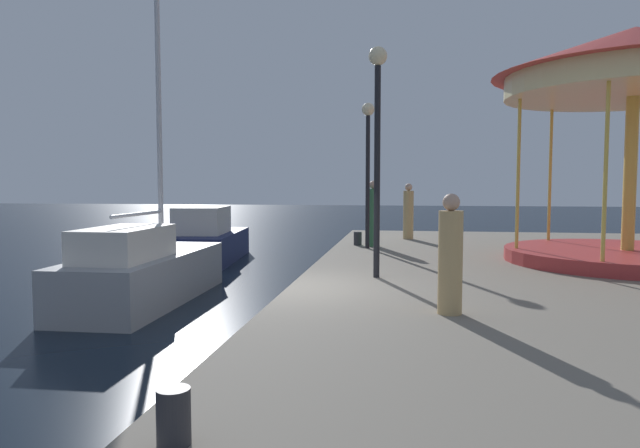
% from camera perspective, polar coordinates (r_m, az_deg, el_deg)
% --- Properties ---
extents(ground_plane, '(120.00, 120.00, 0.00)m').
position_cam_1_polar(ground_plane, '(10.30, -3.21, -10.70)').
color(ground_plane, black).
extents(sailboat_grey, '(1.93, 5.29, 7.31)m').
position_cam_1_polar(sailboat_grey, '(13.06, -17.43, -4.58)').
color(sailboat_grey, gray).
rests_on(sailboat_grey, ground).
extents(motorboat_navy, '(2.68, 5.11, 1.86)m').
position_cam_1_polar(motorboat_navy, '(19.66, -11.54, -1.66)').
color(motorboat_navy, '#19214C').
rests_on(motorboat_navy, ground).
extents(carousel, '(6.23, 6.23, 5.36)m').
position_cam_1_polar(carousel, '(14.97, 29.04, 11.91)').
color(carousel, '#B23333').
rests_on(carousel, quay_dock).
extents(lamp_post_near_edge, '(0.36, 0.36, 4.43)m').
position_cam_1_polar(lamp_post_near_edge, '(11.08, 5.81, 10.24)').
color(lamp_post_near_edge, black).
rests_on(lamp_post_near_edge, quay_dock).
extents(lamp_post_mid_promenade, '(0.36, 0.36, 4.09)m').
position_cam_1_polar(lamp_post_mid_promenade, '(16.05, 4.85, 7.58)').
color(lamp_post_mid_promenade, black).
rests_on(lamp_post_mid_promenade, quay_dock).
extents(bollard_north, '(0.24, 0.24, 0.40)m').
position_cam_1_polar(bollard_north, '(16.91, 3.82, -1.46)').
color(bollard_north, '#2D2D33').
rests_on(bollard_north, quay_dock).
extents(bollard_center, '(0.24, 0.24, 0.40)m').
position_cam_1_polar(bollard_center, '(4.30, -14.53, -18.26)').
color(bollard_center, '#2D2D33').
rests_on(bollard_center, quay_dock).
extents(person_far_corner, '(0.34, 0.34, 1.92)m').
position_cam_1_polar(person_far_corner, '(16.58, 5.37, 0.86)').
color(person_far_corner, '#387247').
rests_on(person_far_corner, quay_dock).
extents(person_by_the_water, '(0.34, 0.34, 1.84)m').
position_cam_1_polar(person_by_the_water, '(18.95, 8.90, 1.11)').
color(person_by_the_water, tan).
rests_on(person_by_the_water, quay_dock).
extents(person_mid_promenade, '(0.34, 0.34, 1.69)m').
position_cam_1_polar(person_mid_promenade, '(8.12, 13.00, -3.36)').
color(person_mid_promenade, tan).
rests_on(person_mid_promenade, quay_dock).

